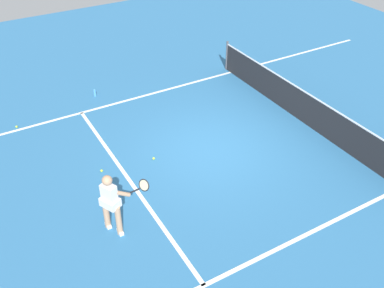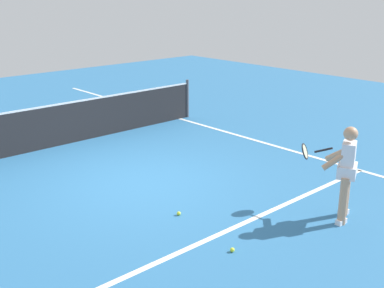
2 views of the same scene
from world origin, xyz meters
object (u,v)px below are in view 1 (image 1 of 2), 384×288
(tennis_player, at_px, (111,201))
(tennis_ball_far, at_px, (102,171))
(tennis_ball_near, at_px, (154,158))
(tennis_ball_mid, at_px, (17,127))
(water_bottle, at_px, (95,93))

(tennis_player, bearing_deg, tennis_ball_far, 167.81)
(tennis_ball_near, relative_size, tennis_ball_mid, 1.00)
(tennis_ball_mid, distance_m, tennis_ball_far, 3.57)
(tennis_ball_mid, bearing_deg, water_bottle, 103.60)
(tennis_player, bearing_deg, tennis_ball_near, 135.21)
(tennis_ball_far, bearing_deg, tennis_ball_mid, -155.73)
(tennis_ball_mid, bearing_deg, tennis_ball_far, 24.27)
(tennis_player, height_order, tennis_ball_mid, tennis_player)
(tennis_ball_near, distance_m, tennis_ball_far, 1.42)
(tennis_player, relative_size, tennis_ball_mid, 23.48)
(tennis_player, distance_m, tennis_ball_mid, 5.49)
(tennis_player, relative_size, tennis_ball_near, 23.48)
(tennis_player, bearing_deg, tennis_ball_mid, -169.15)
(tennis_player, bearing_deg, water_bottle, 164.32)
(tennis_ball_mid, height_order, tennis_ball_far, same)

